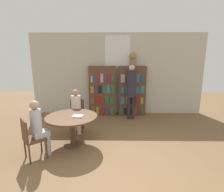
% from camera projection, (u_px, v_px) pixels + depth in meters
% --- Properties ---
extents(ground_plane, '(16.00, 16.00, 0.00)m').
position_uv_depth(ground_plane, '(120.00, 176.00, 3.20)').
color(ground_plane, brown).
extents(wall_back, '(6.40, 0.07, 3.00)m').
position_uv_depth(wall_back, '(117.00, 74.00, 6.55)').
color(wall_back, beige).
rests_on(wall_back, ground_plane).
extents(bookshelf_left, '(0.98, 0.34, 1.82)m').
position_uv_depth(bookshelf_left, '(103.00, 91.00, 6.50)').
color(bookshelf_left, brown).
rests_on(bookshelf_left, ground_plane).
extents(bookshelf_right, '(0.98, 0.34, 1.82)m').
position_uv_depth(bookshelf_right, '(132.00, 91.00, 6.48)').
color(bookshelf_right, brown).
rests_on(bookshelf_right, ground_plane).
extents(flower_vase, '(0.27, 0.27, 0.48)m').
position_uv_depth(flower_vase, '(133.00, 58.00, 6.22)').
color(flower_vase, '#997047').
rests_on(flower_vase, bookshelf_right).
extents(reading_table, '(1.23, 1.23, 0.75)m').
position_uv_depth(reading_table, '(72.00, 121.00, 4.20)').
color(reading_table, brown).
rests_on(reading_table, ground_plane).
extents(chair_near_camera, '(0.56, 0.56, 0.91)m').
position_uv_depth(chair_near_camera, '(31.00, 137.00, 3.63)').
color(chair_near_camera, brown).
rests_on(chair_near_camera, ground_plane).
extents(chair_left_side, '(0.43, 0.43, 0.91)m').
position_uv_depth(chair_left_side, '(77.00, 113.00, 5.16)').
color(chair_left_side, brown).
rests_on(chair_left_side, ground_plane).
extents(seated_reader_left, '(0.29, 0.38, 1.26)m').
position_uv_depth(seated_reader_left, '(76.00, 108.00, 4.93)').
color(seated_reader_left, beige).
rests_on(seated_reader_left, ground_plane).
extents(seated_reader_right, '(0.39, 0.38, 1.27)m').
position_uv_depth(seated_reader_right, '(39.00, 126.00, 3.70)').
color(seated_reader_right, '#B2B7C6').
rests_on(seated_reader_right, ground_plane).
extents(librarian_standing, '(0.34, 0.61, 1.88)m').
position_uv_depth(librarian_standing, '(131.00, 86.00, 5.93)').
color(librarian_standing, '#28232D').
rests_on(librarian_standing, ground_plane).
extents(open_book_on_table, '(0.24, 0.18, 0.03)m').
position_uv_depth(open_book_on_table, '(78.00, 116.00, 4.12)').
color(open_book_on_table, silver).
rests_on(open_book_on_table, reading_table).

